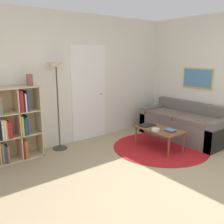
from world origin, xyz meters
The scene contains 12 objects.
ground_plane centered at (0.00, 0.00, 0.00)m, with size 14.00×14.00×0.00m, color tan.
wall_back centered at (0.01, 2.73, 1.29)m, with size 7.67×0.11×2.60m.
wall_right centered at (2.36, 1.36, 1.30)m, with size 0.08×5.71×2.60m.
rug centered at (1.10, 1.34, 0.00)m, with size 1.86×1.86×0.01m.
bookshelf centered at (-1.50, 2.52, 0.63)m, with size 1.11×0.34×1.27m.
floor_lamp centered at (-0.49, 2.51, 1.41)m, with size 0.32×0.32×1.67m.
couch centered at (1.97, 1.43, 0.28)m, with size 0.81×1.86×0.77m.
coffee_table centered at (1.04, 1.34, 0.36)m, with size 0.51×0.92×0.40m.
laptop centered at (1.02, 1.63, 0.41)m, with size 0.33×0.21×0.02m.
bowl centered at (0.89, 1.29, 0.42)m, with size 0.15×0.15×0.05m.
book_stack_on_table centered at (0.99, 1.03, 0.43)m, with size 0.15×0.19×0.07m.
vase_on_shelf centered at (-0.99, 2.52, 1.37)m, with size 0.11×0.11×0.20m.
Camera 1 is at (-2.51, -1.75, 1.80)m, focal length 40.00 mm.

